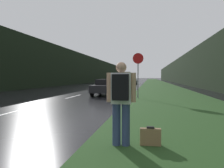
{
  "coord_description": "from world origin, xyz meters",
  "views": [
    {
      "loc": [
        5.85,
        -2.46,
        1.52
      ],
      "look_at": [
        2.75,
        13.85,
        0.94
      ],
      "focal_mm": 32.0,
      "sensor_mm": 36.0,
      "label": 1
    }
  ],
  "objects_px": {
    "suitcase": "(150,137)",
    "car_passing_near": "(106,87)",
    "stop_sign": "(138,70)",
    "hitchhiker_with_backpack": "(121,98)",
    "delivery_truck": "(127,76)",
    "car_passing_far": "(132,81)",
    "car_oncoming": "(114,80)"
  },
  "relations": [
    {
      "from": "stop_sign",
      "to": "car_passing_near",
      "type": "height_order",
      "value": "stop_sign"
    },
    {
      "from": "suitcase",
      "to": "car_oncoming",
      "type": "bearing_deg",
      "value": 97.57
    },
    {
      "from": "delivery_truck",
      "to": "car_passing_far",
      "type": "bearing_deg",
      "value": -81.21
    },
    {
      "from": "stop_sign",
      "to": "delivery_truck",
      "type": "height_order",
      "value": "delivery_truck"
    },
    {
      "from": "hitchhiker_with_backpack",
      "to": "car_passing_near",
      "type": "xyz_separation_m",
      "value": [
        -3.04,
        12.17,
        -0.38
      ]
    },
    {
      "from": "stop_sign",
      "to": "car_oncoming",
      "type": "distance_m",
      "value": 31.81
    },
    {
      "from": "suitcase",
      "to": "car_passing_near",
      "type": "bearing_deg",
      "value": 103.37
    },
    {
      "from": "delivery_truck",
      "to": "car_passing_near",
      "type": "bearing_deg",
      "value": -85.31
    },
    {
      "from": "hitchhiker_with_backpack",
      "to": "delivery_truck",
      "type": "height_order",
      "value": "delivery_truck"
    },
    {
      "from": "hitchhiker_with_backpack",
      "to": "car_passing_near",
      "type": "relative_size",
      "value": 0.46
    },
    {
      "from": "suitcase",
      "to": "car_passing_far",
      "type": "bearing_deg",
      "value": 92.03
    },
    {
      "from": "suitcase",
      "to": "delivery_truck",
      "type": "height_order",
      "value": "delivery_truck"
    },
    {
      "from": "suitcase",
      "to": "car_passing_near",
      "type": "height_order",
      "value": "car_passing_near"
    },
    {
      "from": "stop_sign",
      "to": "hitchhiker_with_backpack",
      "type": "relative_size",
      "value": 1.74
    },
    {
      "from": "hitchhiker_with_backpack",
      "to": "suitcase",
      "type": "distance_m",
      "value": 1.07
    },
    {
      "from": "stop_sign",
      "to": "car_passing_far",
      "type": "height_order",
      "value": "stop_sign"
    },
    {
      "from": "suitcase",
      "to": "car_passing_near",
      "type": "relative_size",
      "value": 0.11
    },
    {
      "from": "car_passing_near",
      "to": "stop_sign",
      "type": "bearing_deg",
      "value": 141.96
    },
    {
      "from": "car_oncoming",
      "to": "car_passing_far",
      "type": "bearing_deg",
      "value": -39.31
    },
    {
      "from": "stop_sign",
      "to": "delivery_truck",
      "type": "relative_size",
      "value": 0.41
    },
    {
      "from": "suitcase",
      "to": "car_passing_near",
      "type": "distance_m",
      "value": 12.58
    },
    {
      "from": "car_passing_near",
      "to": "car_oncoming",
      "type": "distance_m",
      "value": 29.08
    },
    {
      "from": "stop_sign",
      "to": "car_passing_near",
      "type": "bearing_deg",
      "value": 141.96
    },
    {
      "from": "car_passing_near",
      "to": "delivery_truck",
      "type": "height_order",
      "value": "delivery_truck"
    },
    {
      "from": "suitcase",
      "to": "delivery_truck",
      "type": "relative_size",
      "value": 0.06
    },
    {
      "from": "car_passing_far",
      "to": "car_oncoming",
      "type": "xyz_separation_m",
      "value": [
        -4.39,
        3.59,
        -0.01
      ]
    },
    {
      "from": "hitchhiker_with_backpack",
      "to": "car_passing_far",
      "type": "bearing_deg",
      "value": 91.04
    },
    {
      "from": "hitchhiker_with_backpack",
      "to": "car_passing_far",
      "type": "relative_size",
      "value": 0.45
    },
    {
      "from": "car_passing_far",
      "to": "delivery_truck",
      "type": "bearing_deg",
      "value": -81.21
    },
    {
      "from": "stop_sign",
      "to": "car_oncoming",
      "type": "relative_size",
      "value": 0.77
    },
    {
      "from": "car_passing_far",
      "to": "hitchhiker_with_backpack",
      "type": "bearing_deg",
      "value": 94.66
    },
    {
      "from": "hitchhiker_with_backpack",
      "to": "delivery_truck",
      "type": "bearing_deg",
      "value": 92.84
    }
  ]
}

